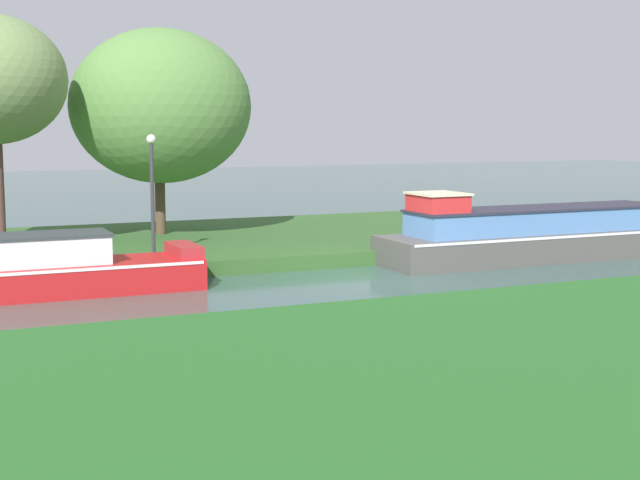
# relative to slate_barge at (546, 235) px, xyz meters

# --- Properties ---
(ground_plane) EXTENTS (120.00, 120.00, 0.00)m
(ground_plane) POSITION_rel_slate_barge_xyz_m (-6.08, -1.20, -0.69)
(ground_plane) COLOR #36554E
(riverbank_far) EXTENTS (72.00, 10.00, 0.40)m
(riverbank_far) POSITION_rel_slate_barge_xyz_m (-6.08, 5.80, -0.49)
(riverbank_far) COLOR #305726
(riverbank_far) RESTS_ON ground_plane
(slate_barge) EXTENTS (10.73, 2.26, 2.01)m
(slate_barge) POSITION_rel_slate_barge_xyz_m (0.00, 0.00, 0.00)
(slate_barge) COLOR #514E4A
(slate_barge) RESTS_ON ground_plane
(red_narrowboat) EXTENTS (8.24, 1.85, 1.39)m
(red_narrowboat) POSITION_rel_slate_barge_xyz_m (-14.55, -0.00, -0.11)
(red_narrowboat) COLOR red
(red_narrowboat) RESTS_ON ground_plane
(willow_tree_centre) EXTENTS (5.55, 4.77, 6.33)m
(willow_tree_centre) POSITION_rel_slate_barge_xyz_m (-9.44, 6.61, 3.69)
(willow_tree_centre) COLOR brown
(willow_tree_centre) RESTS_ON riverbank_far
(lamp_post) EXTENTS (0.24, 0.24, 3.17)m
(lamp_post) POSITION_rel_slate_barge_xyz_m (-10.84, 2.19, 1.68)
(lamp_post) COLOR #333338
(lamp_post) RESTS_ON riverbank_far
(mooring_post_near) EXTENTS (0.16, 0.16, 0.72)m
(mooring_post_near) POSITION_rel_slate_barge_xyz_m (-2.24, 1.11, 0.08)
(mooring_post_near) COLOR #513730
(mooring_post_near) RESTS_ON riverbank_far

